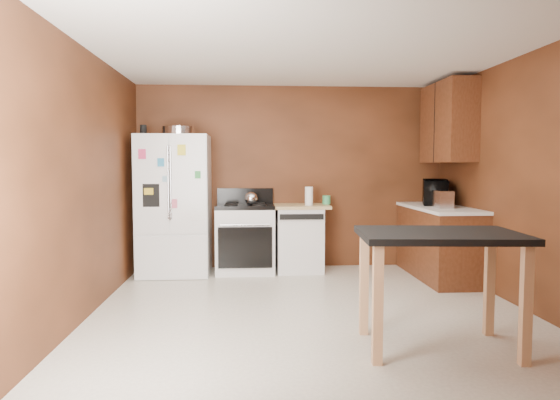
{
  "coord_description": "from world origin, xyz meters",
  "views": [
    {
      "loc": [
        -0.61,
        -4.64,
        1.42
      ],
      "look_at": [
        -0.25,
        0.85,
        1.03
      ],
      "focal_mm": 32.0,
      "sensor_mm": 36.0,
      "label": 1
    }
  ],
  "objects": [
    {
      "name": "floor",
      "position": [
        0.0,
        0.0,
        0.0
      ],
      "size": [
        4.5,
        4.5,
        0.0
      ],
      "primitive_type": "plane",
      "color": "silver",
      "rests_on": "ground"
    },
    {
      "name": "ceiling",
      "position": [
        0.0,
        0.0,
        2.5
      ],
      "size": [
        4.5,
        4.5,
        0.0
      ],
      "primitive_type": "plane",
      "rotation": [
        3.14,
        0.0,
        0.0
      ],
      "color": "white",
      "rests_on": "ground"
    },
    {
      "name": "wall_back",
      "position": [
        0.0,
        2.25,
        1.25
      ],
      "size": [
        4.2,
        0.0,
        4.2
      ],
      "primitive_type": "plane",
      "rotation": [
        1.57,
        0.0,
        0.0
      ],
      "color": "brown",
      "rests_on": "ground"
    },
    {
      "name": "wall_front",
      "position": [
        0.0,
        -2.25,
        1.25
      ],
      "size": [
        4.2,
        0.0,
        4.2
      ],
      "primitive_type": "plane",
      "rotation": [
        -1.57,
        0.0,
        0.0
      ],
      "color": "brown",
      "rests_on": "ground"
    },
    {
      "name": "wall_left",
      "position": [
        -2.1,
        0.0,
        1.25
      ],
      "size": [
        0.0,
        4.5,
        4.5
      ],
      "primitive_type": "plane",
      "rotation": [
        1.57,
        0.0,
        1.57
      ],
      "color": "brown",
      "rests_on": "ground"
    },
    {
      "name": "wall_right",
      "position": [
        2.1,
        0.0,
        1.25
      ],
      "size": [
        0.0,
        4.5,
        4.5
      ],
      "primitive_type": "plane",
      "rotation": [
        1.57,
        0.0,
        -1.57
      ],
      "color": "brown",
      "rests_on": "ground"
    },
    {
      "name": "roasting_pan",
      "position": [
        -1.48,
        1.84,
        1.85
      ],
      "size": [
        0.42,
        0.42,
        0.1
      ],
      "primitive_type": "cylinder",
      "color": "silver",
      "rests_on": "refrigerator"
    },
    {
      "name": "pen_cup",
      "position": [
        -1.92,
        1.81,
        1.86
      ],
      "size": [
        0.08,
        0.08,
        0.13
      ],
      "primitive_type": "cylinder",
      "color": "black",
      "rests_on": "refrigerator"
    },
    {
      "name": "kettle",
      "position": [
        -0.56,
        1.8,
        0.99
      ],
      "size": [
        0.17,
        0.17,
        0.17
      ],
      "primitive_type": "sphere",
      "color": "silver",
      "rests_on": "gas_range"
    },
    {
      "name": "paper_towel",
      "position": [
        0.2,
        1.85,
        1.01
      ],
      "size": [
        0.12,
        0.12,
        0.24
      ],
      "primitive_type": "cylinder",
      "rotation": [
        0.0,
        0.0,
        0.19
      ],
      "color": "white",
      "rests_on": "dishwasher"
    },
    {
      "name": "green_canister",
      "position": [
        0.46,
        2.01,
        0.95
      ],
      "size": [
        0.13,
        0.13,
        0.12
      ],
      "primitive_type": "cylinder",
      "rotation": [
        0.0,
        0.0,
        -0.25
      ],
      "color": "#3D9F5E",
      "rests_on": "dishwasher"
    },
    {
      "name": "toaster",
      "position": [
        1.76,
        1.25,
        1.0
      ],
      "size": [
        0.18,
        0.29,
        0.21
      ],
      "primitive_type": "cube",
      "rotation": [
        0.0,
        0.0,
        -0.03
      ],
      "color": "silver",
      "rests_on": "right_cabinets"
    },
    {
      "name": "microwave",
      "position": [
        1.84,
        1.71,
        1.05
      ],
      "size": [
        0.51,
        0.63,
        0.3
      ],
      "primitive_type": "imported",
      "rotation": [
        0.0,
        0.0,
        1.27
      ],
      "color": "black",
      "rests_on": "right_cabinets"
    },
    {
      "name": "refrigerator",
      "position": [
        -1.55,
        1.86,
        0.9
      ],
      "size": [
        0.9,
        0.8,
        1.8
      ],
      "color": "white",
      "rests_on": "ground"
    },
    {
      "name": "gas_range",
      "position": [
        -0.64,
        1.92,
        0.46
      ],
      "size": [
        0.76,
        0.68,
        1.1
      ],
      "color": "white",
      "rests_on": "ground"
    },
    {
      "name": "dishwasher",
      "position": [
        0.08,
        1.95,
        0.45
      ],
      "size": [
        0.78,
        0.63,
        0.89
      ],
      "color": "white",
      "rests_on": "ground"
    },
    {
      "name": "right_cabinets",
      "position": [
        1.84,
        1.48,
        0.91
      ],
      "size": [
        0.63,
        1.58,
        2.45
      ],
      "color": "brown",
      "rests_on": "ground"
    },
    {
      "name": "island",
      "position": [
        0.85,
        -0.96,
        0.77
      ],
      "size": [
        1.26,
        0.89,
        0.91
      ],
      "color": "black",
      "rests_on": "ground"
    }
  ]
}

